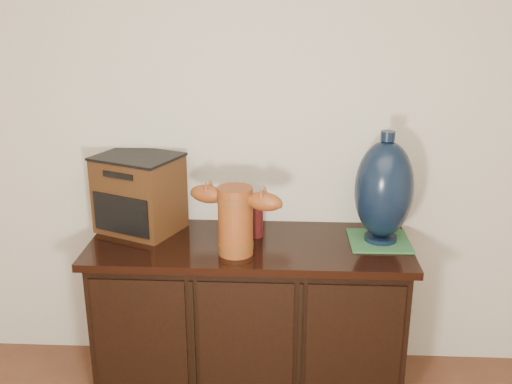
# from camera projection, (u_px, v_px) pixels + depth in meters

# --- Properties ---
(sideboard) EXTENTS (1.46, 0.56, 0.75)m
(sideboard) POSITION_uv_depth(u_px,v_px,m) (250.00, 313.00, 2.85)
(sideboard) COLOR black
(sideboard) RESTS_ON ground
(terracotta_vessel) EXTENTS (0.43, 0.21, 0.30)m
(terracotta_vessel) POSITION_uv_depth(u_px,v_px,m) (236.00, 217.00, 2.56)
(terracotta_vessel) COLOR brown
(terracotta_vessel) RESTS_ON sideboard
(tv_radio) EXTENTS (0.45, 0.42, 0.37)m
(tv_radio) POSITION_uv_depth(u_px,v_px,m) (139.00, 193.00, 2.82)
(tv_radio) COLOR #3A210E
(tv_radio) RESTS_ON sideboard
(green_mat) EXTENTS (0.28, 0.28, 0.01)m
(green_mat) POSITION_uv_depth(u_px,v_px,m) (379.00, 241.00, 2.74)
(green_mat) COLOR #2A5E33
(green_mat) RESTS_ON sideboard
(lamp_base) EXTENTS (0.27, 0.27, 0.51)m
(lamp_base) POSITION_uv_depth(u_px,v_px,m) (384.00, 190.00, 2.66)
(lamp_base) COLOR black
(lamp_base) RESTS_ON green_mat
(spray_can) EXTENTS (0.07, 0.07, 0.20)m
(spray_can) POSITION_uv_depth(u_px,v_px,m) (256.00, 217.00, 2.77)
(spray_can) COLOR #601010
(spray_can) RESTS_ON sideboard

